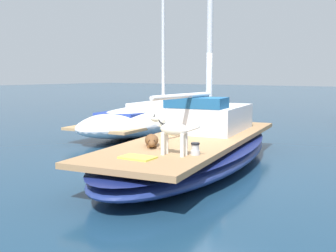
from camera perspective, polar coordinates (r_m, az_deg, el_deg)
name	(u,v)px	position (r m, az deg, el deg)	size (l,w,h in m)	color
ground_plane	(195,167)	(9.07, 3.69, -5.69)	(120.00, 120.00, 0.00)	navy
sailboat_main	(195,152)	(9.00, 3.70, -3.61)	(3.79, 7.57, 0.66)	navy
cabin_house	(211,117)	(9.95, 5.99, 1.31)	(1.78, 2.44, 0.84)	silver
dog_white	(172,130)	(6.93, 0.52, -0.61)	(0.94, 0.29, 0.70)	silver
dog_brown	(152,140)	(7.85, -2.28, -2.01)	(0.65, 0.80, 0.22)	brown
deck_winch	(195,149)	(7.00, 3.79, -3.23)	(0.16, 0.16, 0.21)	#B7B7BC
deck_towel	(138,157)	(6.74, -4.21, -4.37)	(0.56, 0.36, 0.03)	#D8D14C
moored_boat_port_side	(153,118)	(14.28, -2.13, 1.18)	(3.66, 7.75, 5.95)	white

